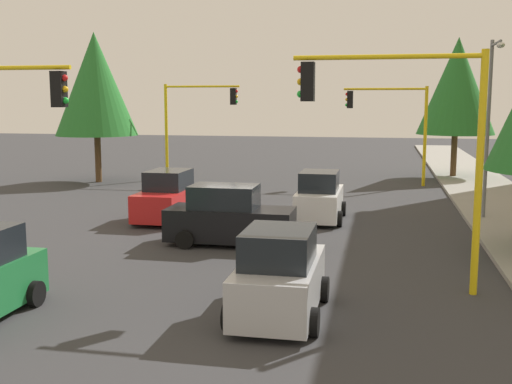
% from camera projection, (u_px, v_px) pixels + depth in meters
% --- Properties ---
extents(ground_plane, '(120.00, 120.00, 0.00)m').
position_uv_depth(ground_plane, '(234.00, 232.00, 22.60)').
color(ground_plane, '#353538').
extents(traffic_signal_far_left, '(0.36, 4.59, 5.50)m').
position_uv_depth(traffic_signal_far_left, '(392.00, 115.00, 34.48)').
color(traffic_signal_far_left, yellow).
rests_on(traffic_signal_far_left, ground).
extents(traffic_signal_far_right, '(0.36, 4.59, 5.68)m').
position_uv_depth(traffic_signal_far_right, '(195.00, 112.00, 36.71)').
color(traffic_signal_far_right, yellow).
rests_on(traffic_signal_far_right, ground).
extents(traffic_signal_near_left, '(0.36, 4.59, 5.90)m').
position_uv_depth(traffic_signal_near_left, '(405.00, 123.00, 15.04)').
color(traffic_signal_near_left, yellow).
rests_on(traffic_signal_near_left, ground).
extents(street_lamp_curbside, '(2.15, 0.28, 7.00)m').
position_uv_depth(street_lamp_curbside, '(490.00, 110.00, 23.65)').
color(street_lamp_curbside, slate).
rests_on(street_lamp_curbside, ground).
extents(tree_opposite_side, '(4.68, 4.68, 8.57)m').
position_uv_depth(tree_opposite_side, '(95.00, 84.00, 35.58)').
color(tree_opposite_side, brown).
rests_on(tree_opposite_side, ground).
extents(tree_roadside_far, '(4.62, 4.62, 8.47)m').
position_uv_depth(tree_roadside_far, '(457.00, 86.00, 37.36)').
color(tree_roadside_far, brown).
rests_on(tree_roadside_far, ground).
extents(car_white, '(3.73, 1.95, 1.98)m').
position_uv_depth(car_white, '(319.00, 198.00, 24.59)').
color(car_white, white).
rests_on(car_white, ground).
extents(car_black, '(2.02, 4.16, 1.98)m').
position_uv_depth(car_black, '(229.00, 218.00, 20.46)').
color(car_black, black).
rests_on(car_black, ground).
extents(car_silver, '(3.66, 1.97, 1.98)m').
position_uv_depth(car_silver, '(279.00, 276.00, 13.65)').
color(car_silver, '#B2B5BA').
rests_on(car_silver, ground).
extents(car_red, '(3.84, 2.01, 1.98)m').
position_uv_depth(car_red, '(168.00, 198.00, 24.70)').
color(car_red, red).
rests_on(car_red, ground).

